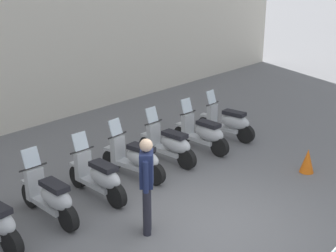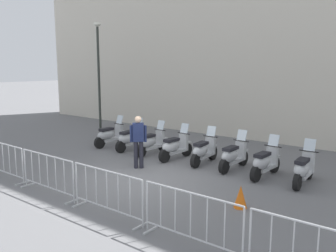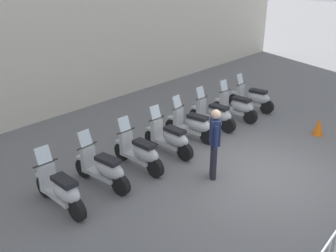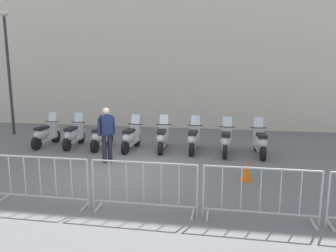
{
  "view_description": "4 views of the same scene",
  "coord_description": "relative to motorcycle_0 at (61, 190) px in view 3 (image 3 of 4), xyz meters",
  "views": [
    {
      "loc": [
        -5.7,
        -4.57,
        4.39
      ],
      "look_at": [
        1.04,
        2.08,
        1.14
      ],
      "focal_mm": 49.88,
      "sensor_mm": 36.0,
      "label": 1
    },
    {
      "loc": [
        7.38,
        -7.3,
        3.39
      ],
      "look_at": [
        -1.19,
        2.46,
        1.14
      ],
      "focal_mm": 38.48,
      "sensor_mm": 36.0,
      "label": 2
    },
    {
      "loc": [
        -7.18,
        -3.95,
        4.55
      ],
      "look_at": [
        -0.79,
        2.28,
        0.83
      ],
      "focal_mm": 39.48,
      "sensor_mm": 36.0,
      "label": 3
    },
    {
      "loc": [
        3.12,
        -8.08,
        2.83
      ],
      "look_at": [
        0.8,
        1.74,
        1.05
      ],
      "focal_mm": 33.26,
      "sensor_mm": 36.0,
      "label": 4
    }
  ],
  "objects": [
    {
      "name": "motorcycle_7",
      "position": [
        7.9,
        0.45,
        0.0
      ],
      "size": [
        0.58,
        1.72,
        1.24
      ],
      "color": "black",
      "rests_on": "ground"
    },
    {
      "name": "motorcycle_0",
      "position": [
        0.0,
        0.0,
        0.0
      ],
      "size": [
        0.56,
        1.72,
        1.24
      ],
      "color": "black",
      "rests_on": "ground"
    },
    {
      "name": "motorcycle_5",
      "position": [
        5.63,
        0.43,
        0.0
      ],
      "size": [
        0.56,
        1.72,
        1.24
      ],
      "color": "black",
      "rests_on": "ground"
    },
    {
      "name": "motorcycle_6",
      "position": [
        6.76,
        0.36,
        0.0
      ],
      "size": [
        0.56,
        1.72,
        1.24
      ],
      "color": "black",
      "rests_on": "ground"
    },
    {
      "name": "motorcycle_3",
      "position": [
        3.38,
        0.17,
        0.0
      ],
      "size": [
        0.56,
        1.72,
        1.24
      ],
      "color": "black",
      "rests_on": "ground"
    },
    {
      "name": "officer_near_row_end",
      "position": [
        3.19,
        -1.43,
        0.53
      ],
      "size": [
        0.42,
        0.41,
        1.73
      ],
      "color": "#23232D",
      "rests_on": "ground"
    },
    {
      "name": "motorcycle_4",
      "position": [
        4.51,
        0.36,
        0.0
      ],
      "size": [
        0.6,
        1.72,
        1.24
      ],
      "color": "black",
      "rests_on": "ground"
    },
    {
      "name": "motorcycle_1",
      "position": [
        1.13,
        0.09,
        0.0
      ],
      "size": [
        0.57,
        1.73,
        1.24
      ],
      "color": "black",
      "rests_on": "ground"
    },
    {
      "name": "ground_plane",
      "position": [
        4.09,
        -2.1,
        -0.45
      ],
      "size": [
        120.0,
        120.0,
        0.0
      ],
      "primitive_type": "plane",
      "color": "slate"
    },
    {
      "name": "motorcycle_2",
      "position": [
        2.25,
        0.12,
        0.0
      ],
      "size": [
        0.56,
        1.72,
        1.24
      ],
      "color": "black",
      "rests_on": "ground"
    },
    {
      "name": "traffic_cone",
      "position": [
        7.41,
        -2.16,
        -0.18
      ],
      "size": [
        0.32,
        0.32,
        0.55
      ],
      "primitive_type": "cone",
      "color": "orange",
      "rests_on": "ground"
    }
  ]
}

